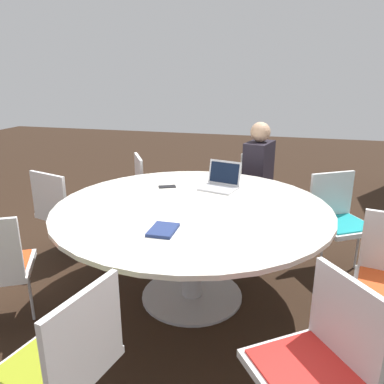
{
  "coord_description": "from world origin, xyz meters",
  "views": [
    {
      "loc": [
        2.44,
        0.65,
        1.65
      ],
      "look_at": [
        0.0,
        0.0,
        0.85
      ],
      "focal_mm": 35.0,
      "sensor_mm": 36.0,
      "label": 1
    }
  ],
  "objects": [
    {
      "name": "conference_table",
      "position": [
        0.0,
        0.0,
        0.63
      ],
      "size": [
        1.97,
        1.97,
        0.75
      ],
      "color": "#B7B7BC",
      "rests_on": "ground_plane"
    },
    {
      "name": "spiral_notebook",
      "position": [
        0.49,
        -0.05,
        0.76
      ],
      "size": [
        0.21,
        0.15,
        0.02
      ],
      "color": "navy",
      "rests_on": "conference_table"
    },
    {
      "name": "chair_7",
      "position": [
        -0.76,
        1.09,
        0.5
      ],
      "size": [
        0.59,
        0.6,
        0.84
      ],
      "rotation": [
        0.0,
        0.0,
        11.55
      ],
      "color": "silver",
      "rests_on": "ground_plane"
    },
    {
      "name": "chair_5",
      "position": [
        1.03,
        0.84,
        0.5
      ],
      "size": [
        0.6,
        0.6,
        0.84
      ],
      "rotation": [
        0.0,
        0.0,
        10.06
      ],
      "color": "silver",
      "rests_on": "ground_plane"
    },
    {
      "name": "cell_phone",
      "position": [
        -0.38,
        -0.32,
        0.75
      ],
      "size": [
        0.12,
        0.16,
        0.01
      ],
      "color": "black",
      "rests_on": "conference_table"
    },
    {
      "name": "laptop",
      "position": [
        -0.47,
        0.12,
        0.8
      ],
      "size": [
        0.31,
        0.33,
        0.21
      ],
      "rotation": [
        0.0,
        0.0,
        1.32
      ],
      "color": "silver",
      "rests_on": "conference_table"
    },
    {
      "name": "chair_0",
      "position": [
        -1.59,
        0.34,
        0.5
      ],
      "size": [
        0.53,
        0.52,
        0.84
      ],
      "rotation": [
        0.0,
        0.0,
        6.03
      ],
      "color": "silver",
      "rests_on": "ground_plane"
    },
    {
      "name": "person_0",
      "position": [
        -1.34,
        0.36,
        0.69
      ],
      "size": [
        0.4,
        0.32,
        1.19
      ],
      "rotation": [
        0.0,
        0.0,
        6.03
      ],
      "color": "#231E28",
      "rests_on": "ground_plane"
    },
    {
      "name": "chair_4",
      "position": [
        1.31,
        -0.21,
        0.5
      ],
      "size": [
        0.52,
        0.5,
        0.84
      ],
      "rotation": [
        0.0,
        0.0,
        9.22
      ],
      "color": "silver",
      "rests_on": "ground_plane"
    },
    {
      "name": "chair_2",
      "position": [
        -0.32,
        -1.29,
        0.5
      ],
      "size": [
        0.53,
        0.54,
        0.84
      ],
      "rotation": [
        0.0,
        0.0,
        7.56
      ],
      "color": "silver",
      "rests_on": "ground_plane"
    },
    {
      "name": "ground_plane",
      "position": [
        0.0,
        0.0,
        0.0
      ],
      "size": [
        16.0,
        16.0,
        0.0
      ],
      "primitive_type": "plane",
      "color": "black"
    },
    {
      "name": "chair_1",
      "position": [
        -1.11,
        -0.74,
        0.5
      ],
      "size": [
        0.59,
        0.59,
        0.84
      ],
      "rotation": [
        0.0,
        0.0,
        6.82
      ],
      "color": "silver",
      "rests_on": "ground_plane"
    }
  ]
}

